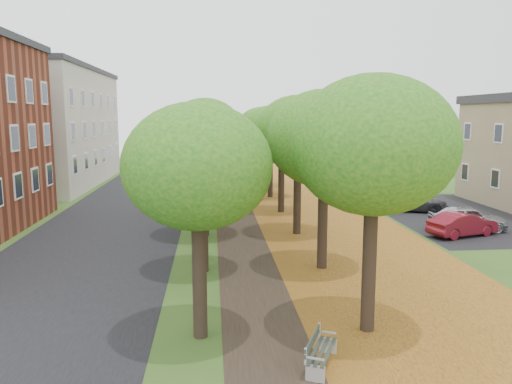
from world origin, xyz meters
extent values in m
plane|color=#2D4C19|center=(0.00, 0.00, 0.00)|extent=(120.00, 120.00, 0.00)
cube|color=black|center=(-7.50, 15.00, 0.00)|extent=(8.00, 70.00, 0.01)
cube|color=black|center=(0.00, 15.00, 0.00)|extent=(3.20, 70.00, 0.01)
cube|color=#AD731F|center=(5.00, 15.00, 0.01)|extent=(7.50, 70.00, 0.01)
cube|color=black|center=(13.50, 16.00, 0.00)|extent=(9.00, 16.00, 0.01)
cylinder|color=black|center=(-2.20, 0.00, 1.76)|extent=(0.40, 0.40, 3.52)
ellipsoid|color=#185E13|center=(-2.20, 0.00, 4.92)|extent=(4.32, 4.32, 3.67)
cylinder|color=black|center=(-2.20, 6.00, 1.76)|extent=(0.40, 0.40, 3.52)
ellipsoid|color=#185E13|center=(-2.20, 6.00, 4.92)|extent=(4.32, 4.32, 3.67)
cylinder|color=black|center=(-2.20, 12.00, 1.76)|extent=(0.40, 0.40, 3.52)
ellipsoid|color=#185E13|center=(-2.20, 12.00, 4.92)|extent=(4.32, 4.32, 3.67)
cylinder|color=black|center=(-2.20, 18.00, 1.76)|extent=(0.40, 0.40, 3.52)
ellipsoid|color=#185E13|center=(-2.20, 18.00, 4.92)|extent=(4.32, 4.32, 3.67)
cylinder|color=black|center=(-2.20, 24.00, 1.76)|extent=(0.40, 0.40, 3.52)
ellipsoid|color=#185E13|center=(-2.20, 24.00, 4.92)|extent=(4.32, 4.32, 3.67)
cylinder|color=black|center=(-2.20, 30.00, 1.76)|extent=(0.40, 0.40, 3.52)
ellipsoid|color=#185E13|center=(-2.20, 30.00, 4.92)|extent=(4.32, 4.32, 3.67)
cylinder|color=black|center=(2.60, 0.00, 1.76)|extent=(0.40, 0.40, 3.52)
ellipsoid|color=#185E13|center=(2.60, 0.00, 4.92)|extent=(4.32, 4.32, 3.67)
cylinder|color=black|center=(2.60, 6.00, 1.76)|extent=(0.40, 0.40, 3.52)
ellipsoid|color=#185E13|center=(2.60, 6.00, 4.92)|extent=(4.32, 4.32, 3.67)
cylinder|color=black|center=(2.60, 12.00, 1.76)|extent=(0.40, 0.40, 3.52)
ellipsoid|color=#185E13|center=(2.60, 12.00, 4.92)|extent=(4.32, 4.32, 3.67)
cylinder|color=black|center=(2.60, 18.00, 1.76)|extent=(0.40, 0.40, 3.52)
ellipsoid|color=#185E13|center=(2.60, 18.00, 4.92)|extent=(4.32, 4.32, 3.67)
cylinder|color=black|center=(2.60, 24.00, 1.76)|extent=(0.40, 0.40, 3.52)
ellipsoid|color=#185E13|center=(2.60, 24.00, 4.92)|extent=(4.32, 4.32, 3.67)
cylinder|color=black|center=(2.60, 30.00, 1.76)|extent=(0.40, 0.40, 3.52)
ellipsoid|color=#185E13|center=(2.60, 30.00, 4.92)|extent=(4.32, 4.32, 3.67)
cube|color=beige|center=(-17.00, 33.00, 5.00)|extent=(10.00, 20.00, 10.00)
cube|color=#2D2D33|center=(-17.00, 33.00, 10.20)|extent=(10.30, 20.30, 0.40)
cube|color=#2A352B|center=(0.83, -2.00, 0.41)|extent=(1.07, 1.68, 0.04)
cube|color=#2A352B|center=(0.61, -1.90, 0.66)|extent=(0.72, 1.52, 0.24)
cube|color=silver|center=(0.51, -2.69, 0.21)|extent=(0.44, 0.24, 0.41)
cube|color=silver|center=(1.14, -1.31, 0.21)|extent=(0.44, 0.24, 0.41)
cube|color=silver|center=(0.51, -2.69, 0.58)|extent=(0.40, 0.22, 0.04)
cube|color=silver|center=(1.14, -1.31, 0.58)|extent=(0.40, 0.22, 0.04)
imported|color=#A4A5A9|center=(11.85, 11.81, 0.69)|extent=(4.12, 1.84, 1.37)
imported|color=maroon|center=(11.00, 10.71, 0.62)|extent=(3.98, 2.45, 1.24)
imported|color=#36353A|center=(11.00, 17.62, 0.69)|extent=(5.10, 3.33, 1.37)
imported|color=silver|center=(11.00, 19.45, 0.61)|extent=(4.56, 2.42, 1.22)
camera|label=1|loc=(-1.82, -13.34, 6.15)|focal=35.00mm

